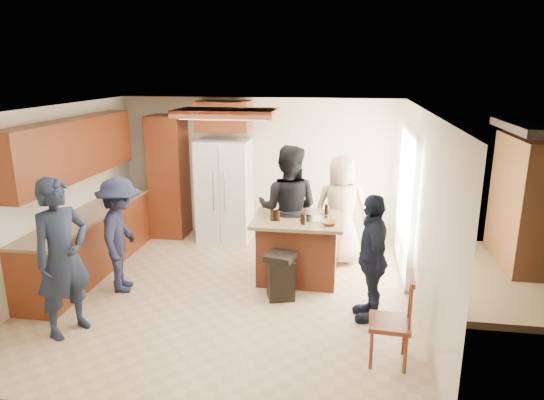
% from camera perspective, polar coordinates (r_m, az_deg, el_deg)
% --- Properties ---
extents(room_shell, '(8.00, 5.20, 5.00)m').
position_cam_1_polar(room_shell, '(8.36, 28.23, -1.35)').
color(room_shell, tan).
rests_on(room_shell, ground).
extents(person_front_left, '(0.74, 0.82, 1.86)m').
position_cam_1_polar(person_front_left, '(6.00, -23.43, -6.23)').
color(person_front_left, black).
rests_on(person_front_left, ground).
extents(person_behind_left, '(0.99, 0.67, 1.93)m').
position_cam_1_polar(person_behind_left, '(7.23, 1.90, -1.07)').
color(person_behind_left, black).
rests_on(person_behind_left, ground).
extents(person_behind_right, '(0.88, 0.60, 1.74)m').
position_cam_1_polar(person_behind_right, '(7.60, 8.16, -1.14)').
color(person_behind_right, tan).
rests_on(person_behind_right, ground).
extents(person_side_right, '(0.59, 0.98, 1.58)m').
position_cam_1_polar(person_side_right, '(6.00, 11.64, -6.66)').
color(person_side_right, black).
rests_on(person_side_right, ground).
extents(person_counter, '(0.71, 1.12, 1.60)m').
position_cam_1_polar(person_counter, '(6.92, -17.36, -3.94)').
color(person_counter, '#191C33').
rests_on(person_counter, ground).
extents(left_cabinetry, '(0.64, 3.00, 2.30)m').
position_cam_1_polar(left_cabinetry, '(7.68, -21.20, -1.21)').
color(left_cabinetry, maroon).
rests_on(left_cabinetry, ground).
extents(back_wall_units, '(1.80, 0.60, 2.45)m').
position_cam_1_polar(back_wall_units, '(8.79, -10.49, 4.44)').
color(back_wall_units, maroon).
rests_on(back_wall_units, ground).
extents(refrigerator, '(0.90, 0.76, 1.80)m').
position_cam_1_polar(refrigerator, '(8.59, -5.57, 1.10)').
color(refrigerator, white).
rests_on(refrigerator, ground).
extents(kitchen_island, '(1.28, 1.03, 0.93)m').
position_cam_1_polar(kitchen_island, '(7.08, 3.09, -5.63)').
color(kitchen_island, brown).
rests_on(kitchen_island, ground).
extents(island_items, '(0.95, 0.64, 0.15)m').
position_cam_1_polar(island_items, '(6.81, 4.55, -2.10)').
color(island_items, silver).
rests_on(island_items, kitchen_island).
extents(trash_bin, '(0.43, 0.43, 0.63)m').
position_cam_1_polar(trash_bin, '(6.55, 1.03, -8.87)').
color(trash_bin, black).
rests_on(trash_bin, ground).
extents(spindle_chair, '(0.44, 0.44, 0.99)m').
position_cam_1_polar(spindle_chair, '(5.31, 13.89, -13.87)').
color(spindle_chair, maroon).
rests_on(spindle_chair, ground).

